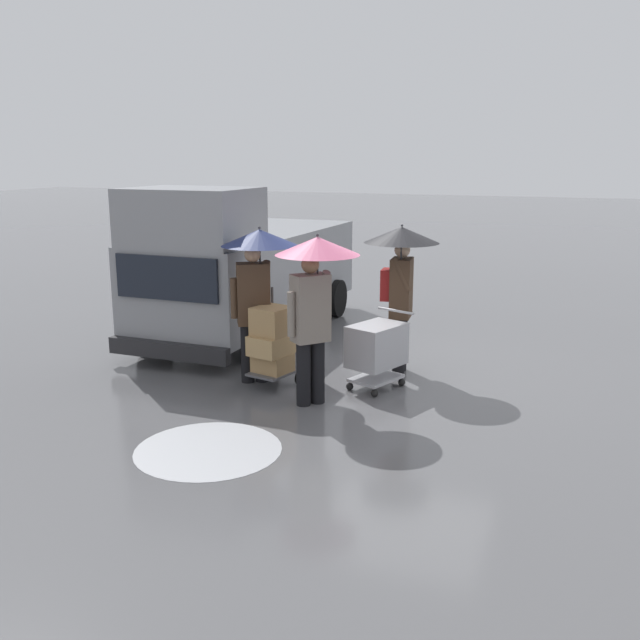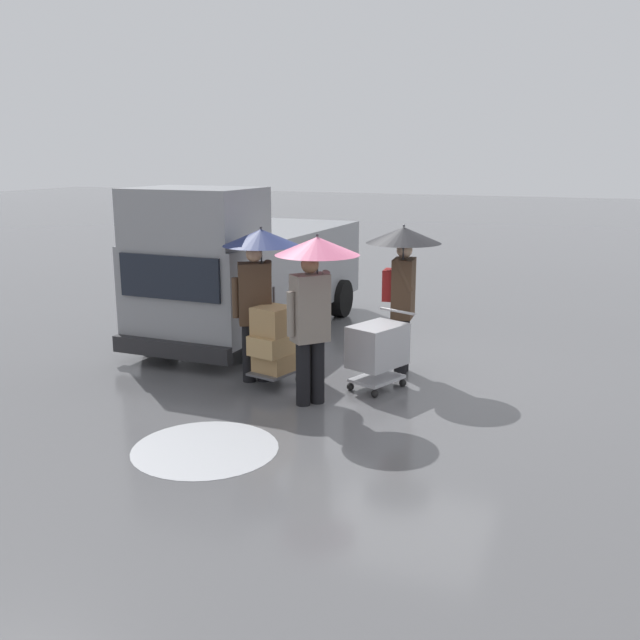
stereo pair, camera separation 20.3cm
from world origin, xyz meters
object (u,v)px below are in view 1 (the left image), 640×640
object	(u,v)px
pedestrian_black_side	(314,280)
shopping_cart_vendor	(377,347)
cargo_van_parked_right	(244,267)
hand_dolly_boxes	(273,341)
pedestrian_pink_side	(257,269)
pedestrian_white_side	(401,265)

from	to	relation	value
pedestrian_black_side	shopping_cart_vendor	bearing A→B (deg)	-123.46
cargo_van_parked_right	hand_dolly_boxes	distance (m)	3.05
hand_dolly_boxes	pedestrian_pink_side	size ratio (longest dim) A/B	0.61
hand_dolly_boxes	pedestrian_pink_side	bearing A→B (deg)	-30.25
pedestrian_black_side	pedestrian_pink_side	bearing A→B (deg)	-27.65
hand_dolly_boxes	pedestrian_black_side	bearing A→B (deg)	153.42
shopping_cart_vendor	pedestrian_white_side	distance (m)	1.26
pedestrian_pink_side	pedestrian_black_side	size ratio (longest dim) A/B	1.00
shopping_cart_vendor	hand_dolly_boxes	bearing A→B (deg)	20.02
shopping_cart_vendor	pedestrian_black_side	bearing A→B (deg)	56.54
shopping_cart_vendor	hand_dolly_boxes	distance (m)	1.39
cargo_van_parked_right	pedestrian_black_side	distance (m)	3.77
pedestrian_white_side	pedestrian_black_side	bearing A→B (deg)	67.57
hand_dolly_boxes	pedestrian_black_side	world-z (taller)	pedestrian_black_side
cargo_van_parked_right	hand_dolly_boxes	size ratio (longest dim) A/B	4.07
pedestrian_black_side	pedestrian_white_side	xyz separation A→B (m)	(-0.66, -1.61, -0.01)
hand_dolly_boxes	pedestrian_white_side	size ratio (longest dim) A/B	0.61
pedestrian_pink_side	pedestrian_white_side	world-z (taller)	same
cargo_van_parked_right	hand_dolly_boxes	xyz separation A→B (m)	(-1.68, 2.49, -0.54)
hand_dolly_boxes	cargo_van_parked_right	bearing A→B (deg)	-55.99
cargo_van_parked_right	hand_dolly_boxes	bearing A→B (deg)	124.01
cargo_van_parked_right	pedestrian_black_side	world-z (taller)	cargo_van_parked_right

